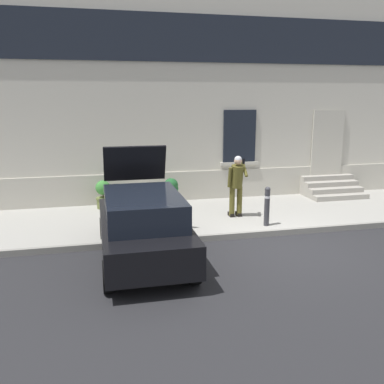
{
  "coord_description": "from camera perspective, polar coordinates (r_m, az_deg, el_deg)",
  "views": [
    {
      "loc": [
        -4.19,
        -8.6,
        3.48
      ],
      "look_at": [
        -1.83,
        1.6,
        1.1
      ],
      "focal_mm": 39.53,
      "sensor_mm": 36.0,
      "label": 1
    }
  ],
  "objects": [
    {
      "name": "ground_plane",
      "position": [
        10.18,
        12.25,
        -7.49
      ],
      "size": [
        80.0,
        80.0,
        0.0
      ],
      "primitive_type": "plane",
      "color": "#232326"
    },
    {
      "name": "sidewalk",
      "position": [
        12.62,
        6.88,
        -2.95
      ],
      "size": [
        24.0,
        3.6,
        0.15
      ],
      "primitive_type": "cube",
      "color": "#99968E",
      "rests_on": "ground"
    },
    {
      "name": "entrance_stoop",
      "position": [
        15.26,
        18.23,
        0.48
      ],
      "size": [
        1.92,
        1.28,
        0.64
      ],
      "color": "#9E998E",
      "rests_on": "sidewalk"
    },
    {
      "name": "building_facade",
      "position": [
        14.51,
        3.89,
        13.76
      ],
      "size": [
        24.0,
        1.52,
        7.5
      ],
      "color": "beige",
      "rests_on": "ground"
    },
    {
      "name": "bollard_near_person",
      "position": [
        11.2,
        10.09,
        -1.71
      ],
      "size": [
        0.15,
        0.15,
        1.04
      ],
      "color": "#333338",
      "rests_on": "sidewalk"
    },
    {
      "name": "person_on_phone",
      "position": [
        11.78,
        6.04,
        1.33
      ],
      "size": [
        0.51,
        0.5,
        1.75
      ],
      "rotation": [
        0.0,
        0.0,
        -0.23
      ],
      "color": "#514C1E",
      "rests_on": "sidewalk"
    },
    {
      "name": "curb_edge",
      "position": [
        10.97,
        10.18,
        -5.5
      ],
      "size": [
        24.0,
        0.12,
        0.15
      ],
      "primitive_type": "cube",
      "color": "gray",
      "rests_on": "ground"
    },
    {
      "name": "planter_cream",
      "position": [
        13.11,
        -2.8,
        0.12
      ],
      "size": [
        0.44,
        0.44,
        0.86
      ],
      "color": "beige",
      "rests_on": "sidewalk"
    },
    {
      "name": "planter_olive",
      "position": [
        13.04,
        -11.86,
        -0.21
      ],
      "size": [
        0.44,
        0.44,
        0.86
      ],
      "color": "#606B38",
      "rests_on": "sidewalk"
    },
    {
      "name": "hatchback_car_black",
      "position": [
        9.1,
        -6.64,
        -4.43
      ],
      "size": [
        1.8,
        4.07,
        2.34
      ],
      "color": "black",
      "rests_on": "ground"
    },
    {
      "name": "bollard_far_left",
      "position": [
        10.35,
        -9.27,
        -2.88
      ],
      "size": [
        0.15,
        0.15,
        1.04
      ],
      "color": "#333338",
      "rests_on": "sidewalk"
    }
  ]
}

